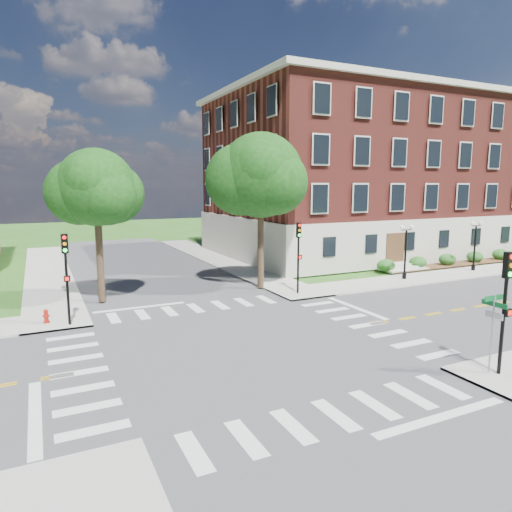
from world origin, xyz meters
name	(u,v)px	position (x,y,z in m)	size (l,w,h in m)	color
ground	(244,346)	(0.00, 0.00, 0.00)	(160.00, 160.00, 0.00)	#285718
road_ew	(244,346)	(0.00, 0.00, 0.01)	(90.00, 12.00, 0.01)	#3D3D3F
road_ns	(244,345)	(0.00, 0.00, 0.01)	(12.00, 90.00, 0.01)	#3D3D3F
sidewalk_ne	(329,266)	(15.38, 15.38, 0.06)	(34.00, 34.00, 0.12)	#9E9B93
crosswalk_east	(367,325)	(7.20, 0.00, 0.00)	(2.20, 10.20, 0.02)	silver
stop_bar_east	(356,308)	(8.80, 3.00, 0.00)	(0.40, 5.50, 0.00)	silver
main_building	(361,176)	(24.00, 21.99, 8.34)	(30.60, 22.40, 16.50)	beige
shrub_row	(461,265)	(27.00, 10.80, 0.00)	(18.00, 2.00, 1.30)	#194316
tree_c	(96,188)	(-4.92, 10.93, 7.21)	(4.73, 4.73, 9.50)	#2E2317
tree_d	(261,176)	(5.86, 10.13, 8.02)	(5.88, 5.88, 10.87)	#2E2317
traffic_signal_se	(505,297)	(7.53, -7.47, 3.19)	(0.33, 0.37, 4.80)	black
traffic_signal_ne	(298,248)	(7.36, 7.45, 3.19)	(0.36, 0.42, 4.80)	black
traffic_signal_nw	(66,267)	(-7.11, 6.62, 3.19)	(0.35, 0.39, 4.80)	black
twin_lamp_west	(406,248)	(17.33, 7.94, 2.52)	(1.36, 0.36, 4.23)	black
twin_lamp_east	(475,243)	(25.29, 8.10, 2.52)	(1.36, 0.36, 4.23)	black
street_sign_pole	(493,318)	(7.33, -7.18, 2.31)	(1.10, 1.10, 3.10)	gray
fire_hydrant	(46,317)	(-8.21, 7.48, 0.46)	(0.35, 0.35, 0.75)	#A9190D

